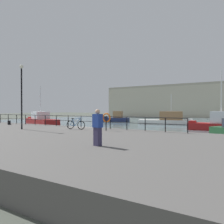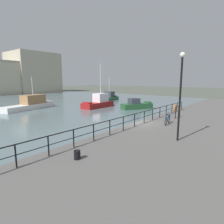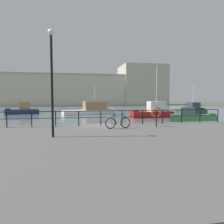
{
  "view_description": "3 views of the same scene",
  "coord_description": "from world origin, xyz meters",
  "px_view_note": "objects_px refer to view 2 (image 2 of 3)",
  "views": [
    {
      "loc": [
        13.21,
        -16.57,
        2.73
      ],
      "look_at": [
        0.96,
        3.44,
        2.42
      ],
      "focal_mm": 35.01,
      "sensor_mm": 36.0,
      "label": 1
    },
    {
      "loc": [
        -14.46,
        -8.9,
        4.84
      ],
      "look_at": [
        0.53,
        3.28,
        1.55
      ],
      "focal_mm": 30.16,
      "sensor_mm": 36.0,
      "label": 2
    },
    {
      "loc": [
        -1.85,
        -15.91,
        3.08
      ],
      "look_at": [
        1.88,
        4.08,
        1.65
      ],
      "focal_mm": 33.62,
      "sensor_mm": 36.0,
      "label": 3
    }
  ],
  "objects_px": {
    "parked_bicycle": "(168,120)",
    "mooring_bollard": "(77,155)",
    "life_ring_stand": "(175,109)",
    "moored_red_daysailer": "(109,97)",
    "moored_blue_motorboat": "(31,104)",
    "quay_lamp_post": "(181,87)",
    "moored_small_launch": "(99,102)",
    "moored_cabin_cruiser": "(136,105)"
  },
  "relations": [
    {
      "from": "quay_lamp_post",
      "to": "moored_cabin_cruiser",
      "type": "bearing_deg",
      "value": 39.21
    },
    {
      "from": "moored_red_daysailer",
      "to": "mooring_bollard",
      "type": "bearing_deg",
      "value": -150.47
    },
    {
      "from": "moored_red_daysailer",
      "to": "parked_bicycle",
      "type": "relative_size",
      "value": 3.13
    },
    {
      "from": "life_ring_stand",
      "to": "moored_small_launch",
      "type": "bearing_deg",
      "value": 69.1
    },
    {
      "from": "moored_blue_motorboat",
      "to": "life_ring_stand",
      "type": "relative_size",
      "value": 7.02
    },
    {
      "from": "moored_small_launch",
      "to": "quay_lamp_post",
      "type": "distance_m",
      "value": 23.25
    },
    {
      "from": "moored_red_daysailer",
      "to": "life_ring_stand",
      "type": "relative_size",
      "value": 3.94
    },
    {
      "from": "mooring_bollard",
      "to": "moored_blue_motorboat",
      "type": "bearing_deg",
      "value": 66.8
    },
    {
      "from": "moored_red_daysailer",
      "to": "quay_lamp_post",
      "type": "height_order",
      "value": "quay_lamp_post"
    },
    {
      "from": "parked_bicycle",
      "to": "moored_cabin_cruiser",
      "type": "bearing_deg",
      "value": 32.13
    },
    {
      "from": "moored_red_daysailer",
      "to": "moored_blue_motorboat",
      "type": "height_order",
      "value": "moored_blue_motorboat"
    },
    {
      "from": "moored_blue_motorboat",
      "to": "moored_cabin_cruiser",
      "type": "bearing_deg",
      "value": -64.8
    },
    {
      "from": "parked_bicycle",
      "to": "mooring_bollard",
      "type": "bearing_deg",
      "value": 168.05
    },
    {
      "from": "quay_lamp_post",
      "to": "parked_bicycle",
      "type": "bearing_deg",
      "value": 30.71
    },
    {
      "from": "mooring_bollard",
      "to": "moored_cabin_cruiser",
      "type": "bearing_deg",
      "value": 24.85
    },
    {
      "from": "parked_bicycle",
      "to": "life_ring_stand",
      "type": "height_order",
      "value": "life_ring_stand"
    },
    {
      "from": "moored_blue_motorboat",
      "to": "mooring_bollard",
      "type": "distance_m",
      "value": 26.02
    },
    {
      "from": "moored_cabin_cruiser",
      "to": "mooring_bollard",
      "type": "distance_m",
      "value": 23.71
    },
    {
      "from": "moored_blue_motorboat",
      "to": "moored_red_daysailer",
      "type": "bearing_deg",
      "value": -17.81
    },
    {
      "from": "moored_cabin_cruiser",
      "to": "mooring_bollard",
      "type": "height_order",
      "value": "moored_cabin_cruiser"
    },
    {
      "from": "moored_cabin_cruiser",
      "to": "moored_small_launch",
      "type": "height_order",
      "value": "moored_small_launch"
    },
    {
      "from": "moored_blue_motorboat",
      "to": "life_ring_stand",
      "type": "distance_m",
      "value": 24.07
    },
    {
      "from": "moored_small_launch",
      "to": "mooring_bollard",
      "type": "bearing_deg",
      "value": 39.4
    },
    {
      "from": "moored_cabin_cruiser",
      "to": "mooring_bollard",
      "type": "bearing_deg",
      "value": -127.45
    },
    {
      "from": "life_ring_stand",
      "to": "quay_lamp_post",
      "type": "distance_m",
      "value": 7.67
    },
    {
      "from": "parked_bicycle",
      "to": "mooring_bollard",
      "type": "relative_size",
      "value": 3.99
    },
    {
      "from": "moored_small_launch",
      "to": "parked_bicycle",
      "type": "distance_m",
      "value": 18.95
    },
    {
      "from": "moored_blue_motorboat",
      "to": "quay_lamp_post",
      "type": "xyz_separation_m",
      "value": [
        -4.31,
        -26.66,
        3.57
      ]
    },
    {
      "from": "life_ring_stand",
      "to": "parked_bicycle",
      "type": "bearing_deg",
      "value": -171.72
    },
    {
      "from": "life_ring_stand",
      "to": "moored_blue_motorboat",
      "type": "bearing_deg",
      "value": 95.79
    },
    {
      "from": "moored_blue_motorboat",
      "to": "quay_lamp_post",
      "type": "distance_m",
      "value": 27.24
    },
    {
      "from": "life_ring_stand",
      "to": "moored_red_daysailer",
      "type": "bearing_deg",
      "value": 53.73
    },
    {
      "from": "moored_small_launch",
      "to": "moored_red_daysailer",
      "type": "bearing_deg",
      "value": -149.95
    },
    {
      "from": "mooring_bollard",
      "to": "parked_bicycle",
      "type": "bearing_deg",
      "value": -2.4
    },
    {
      "from": "moored_small_launch",
      "to": "quay_lamp_post",
      "type": "bearing_deg",
      "value": 54.4
    },
    {
      "from": "moored_small_launch",
      "to": "moored_red_daysailer",
      "type": "height_order",
      "value": "moored_small_launch"
    },
    {
      "from": "moored_cabin_cruiser",
      "to": "life_ring_stand",
      "type": "relative_size",
      "value": 3.99
    },
    {
      "from": "moored_cabin_cruiser",
      "to": "quay_lamp_post",
      "type": "bearing_deg",
      "value": -113.1
    },
    {
      "from": "moored_red_daysailer",
      "to": "mooring_bollard",
      "type": "height_order",
      "value": "moored_red_daysailer"
    },
    {
      "from": "life_ring_stand",
      "to": "quay_lamp_post",
      "type": "bearing_deg",
      "value": -157.87
    },
    {
      "from": "moored_red_daysailer",
      "to": "mooring_bollard",
      "type": "distance_m",
      "value": 36.93
    },
    {
      "from": "moored_cabin_cruiser",
      "to": "life_ring_stand",
      "type": "xyz_separation_m",
      "value": [
        -8.84,
        -9.97,
        1.36
      ]
    }
  ]
}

